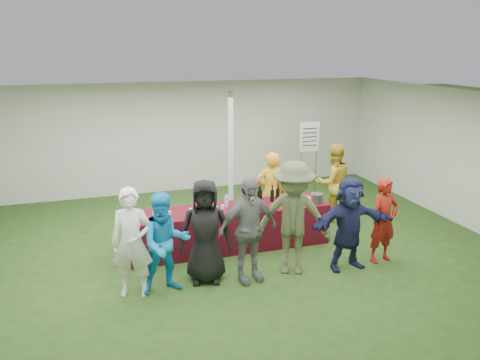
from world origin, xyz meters
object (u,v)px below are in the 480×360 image
object	(u,v)px
dump_bucket	(317,198)
customer_5	(349,223)
customer_4	(293,218)
customer_2	(205,231)
customer_1	(166,243)
customer_3	(248,230)
customer_6	(384,220)
staff_pourer	(271,192)
wine_list_sign	(309,142)
serving_table	(229,228)
customer_0	(132,243)
staff_back	(333,182)

from	to	relation	value
dump_bucket	customer_5	size ratio (longest dim) A/B	0.15
customer_4	customer_2	bearing A→B (deg)	-162.79
customer_1	customer_3	xyz separation A→B (m)	(1.25, -0.03, 0.07)
customer_2	customer_4	distance (m)	1.39
dump_bucket	customer_6	size ratio (longest dim) A/B	0.16
staff_pourer	customer_2	xyz separation A→B (m)	(-1.67, -1.59, 0.02)
wine_list_sign	customer_2	world-z (taller)	wine_list_sign
dump_bucket	serving_table	bearing A→B (deg)	172.17
staff_pourer	customer_3	bearing A→B (deg)	69.38
customer_3	customer_5	size ratio (longest dim) A/B	1.08
wine_list_sign	customer_5	bearing A→B (deg)	-105.72
dump_bucket	customer_6	bearing A→B (deg)	-57.22
dump_bucket	customer_2	distance (m)	2.45
dump_bucket	staff_pourer	size ratio (longest dim) A/B	0.14
staff_pourer	customer_4	bearing A→B (deg)	90.55
customer_1	customer_2	xyz separation A→B (m)	(0.63, 0.16, 0.05)
customer_0	customer_2	size ratio (longest dim) A/B	1.00
customer_1	customer_5	xyz separation A→B (m)	(2.93, -0.11, 0.01)
customer_3	customer_6	bearing A→B (deg)	-10.75
serving_table	staff_back	size ratio (longest dim) A/B	2.23
dump_bucket	customer_4	world-z (taller)	customer_4
staff_back	customer_5	distance (m)	2.22
customer_3	customer_0	bearing A→B (deg)	167.65
dump_bucket	customer_0	distance (m)	3.53
staff_back	customer_1	bearing A→B (deg)	26.63
customer_5	staff_pourer	bearing A→B (deg)	107.08
customer_3	customer_4	distance (m)	0.77
customer_0	customer_5	bearing A→B (deg)	12.44
customer_2	customer_6	distance (m)	3.00
dump_bucket	customer_3	distance (m)	1.97
customer_5	customer_6	distance (m)	0.69
customer_1	customer_3	world-z (taller)	customer_3
customer_5	customer_1	bearing A→B (deg)	176.14
customer_0	customer_1	xyz separation A→B (m)	(0.47, -0.05, -0.05)
serving_table	customer_4	size ratio (longest dim) A/B	1.95
customer_5	customer_6	xyz separation A→B (m)	(0.69, 0.05, -0.05)
customer_4	customer_6	world-z (taller)	customer_4
staff_back	customer_3	size ratio (longest dim) A/B	0.96
wine_list_sign	staff_back	size ratio (longest dim) A/B	1.11
customer_1	customer_4	size ratio (longest dim) A/B	0.83
customer_5	customer_6	world-z (taller)	customer_5
dump_bucket	customer_0	world-z (taller)	customer_0
wine_list_sign	staff_back	xyz separation A→B (m)	(-0.22, -1.64, -0.51)
serving_table	customer_6	distance (m)	2.67
wine_list_sign	staff_back	world-z (taller)	wine_list_sign
serving_table	staff_back	xyz separation A→B (m)	(2.43, 0.71, 0.43)
staff_back	customer_5	xyz separation A→B (m)	(-0.82, -2.06, -0.03)
serving_table	customer_3	size ratio (longest dim) A/B	2.14
customer_2	customer_3	bearing A→B (deg)	-3.23
customer_2	dump_bucket	bearing A→B (deg)	33.88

